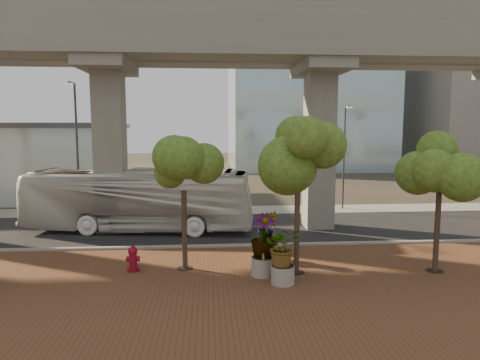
{
  "coord_description": "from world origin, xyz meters",
  "views": [
    {
      "loc": [
        -0.49,
        -22.64,
        5.9
      ],
      "look_at": [
        1.24,
        0.5,
        3.08
      ],
      "focal_mm": 32.0,
      "sensor_mm": 36.0,
      "label": 1
    }
  ],
  "objects": [
    {
      "name": "street_tree_far_east",
      "position": [
        8.76,
        -6.31,
        4.4
      ],
      "size": [
        3.53,
        3.53,
        5.97
      ],
      "color": "#4D392C",
      "rests_on": "ground"
    },
    {
      "name": "asphalt_road",
      "position": [
        0.0,
        2.0,
        0.02
      ],
      "size": [
        90.0,
        8.0,
        0.04
      ],
      "primitive_type": "cube",
      "color": "black",
      "rests_on": "ground"
    },
    {
      "name": "fire_hydrant",
      "position": [
        -3.6,
        -5.38,
        0.58
      ],
      "size": [
        0.54,
        0.49,
        1.09
      ],
      "color": "maroon",
      "rests_on": "ground"
    },
    {
      "name": "transit_bus",
      "position": [
        -4.47,
        1.91,
        1.81
      ],
      "size": [
        13.27,
        4.74,
        3.62
      ],
      "primitive_type": "imported",
      "rotation": [
        0.0,
        0.0,
        1.44
      ],
      "color": "silver",
      "rests_on": "ground"
    },
    {
      "name": "transit_viaduct",
      "position": [
        0.0,
        2.0,
        7.29
      ],
      "size": [
        72.0,
        5.6,
        12.4
      ],
      "color": "gray",
      "rests_on": "ground"
    },
    {
      "name": "far_sidewalk",
      "position": [
        0.0,
        7.5,
        0.03
      ],
      "size": [
        90.0,
        3.0,
        0.06
      ],
      "primitive_type": "cube",
      "color": "gray",
      "rests_on": "ground"
    },
    {
      "name": "streetlamp_east",
      "position": [
        9.28,
        7.4,
        4.35
      ],
      "size": [
        0.37,
        1.08,
        7.44
      ],
      "color": "#323237",
      "rests_on": "ground"
    },
    {
      "name": "curb_strip",
      "position": [
        0.0,
        -2.0,
        0.08
      ],
      "size": [
        70.0,
        0.25,
        0.16
      ],
      "primitive_type": "cube",
      "color": "gray",
      "rests_on": "ground"
    },
    {
      "name": "ground",
      "position": [
        0.0,
        0.0,
        0.0
      ],
      "size": [
        160.0,
        160.0,
        0.0
      ],
      "primitive_type": "plane",
      "color": "#322D24",
      "rests_on": "ground"
    },
    {
      "name": "planter_front",
      "position": [
        2.28,
        -7.23,
        1.37
      ],
      "size": [
        1.97,
        1.97,
        2.16
      ],
      "color": "gray",
      "rests_on": "ground"
    },
    {
      "name": "street_tree_near_east",
      "position": [
        3.04,
        -6.06,
        4.95
      ],
      "size": [
        3.62,
        3.62,
        6.57
      ],
      "color": "#4D392C",
      "rests_on": "ground"
    },
    {
      "name": "brick_plaza",
      "position": [
        0.0,
        -8.0,
        0.03
      ],
      "size": [
        70.0,
        13.0,
        0.06
      ],
      "primitive_type": "cube",
      "color": "brown",
      "rests_on": "ground"
    },
    {
      "name": "planter_left",
      "position": [
        2.11,
        -4.31,
        1.42
      ],
      "size": [
        2.04,
        2.04,
        2.24
      ],
      "color": "gray",
      "rests_on": "ground"
    },
    {
      "name": "streetlamp_west",
      "position": [
        -9.41,
        7.21,
        5.18
      ],
      "size": [
        0.44,
        1.29,
        8.88
      ],
      "color": "#323237",
      "rests_on": "ground"
    },
    {
      "name": "street_tree_near_west",
      "position": [
        -1.5,
        -5.2,
        4.24
      ],
      "size": [
        3.14,
        3.14,
        5.64
      ],
      "color": "#4D392C",
      "rests_on": "ground"
    },
    {
      "name": "planter_right",
      "position": [
        1.66,
        -6.27,
        1.56
      ],
      "size": [
        2.32,
        2.32,
        2.48
      ],
      "color": "#A09C91",
      "rests_on": "ground"
    }
  ]
}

